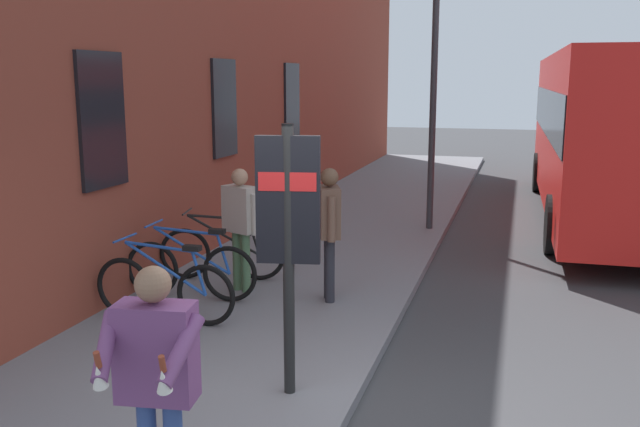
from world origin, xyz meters
The scene contains 11 objects.
ground centered at (6.00, -1.00, 0.00)m, with size 60.00×60.00×0.00m, color #38383A.
sidewalk_pavement centered at (8.00, 1.75, 0.06)m, with size 24.00×3.50×0.12m, color slate.
bicycle_beside_lamp centered at (1.67, 2.56, 0.51)m, with size 0.48×1.77×0.97m.
bicycle_mid_rack centered at (2.51, 2.66, 0.51)m, with size 0.48×1.77×0.97m.
bicycle_by_door centered at (3.42, 2.63, 0.51)m, with size 0.56×1.74×0.97m.
transit_info_sign centered at (0.33, 0.59, 1.72)m, with size 0.18×0.56×2.40m.
city_bus centered at (10.09, -3.00, 1.92)m, with size 10.55×2.79×3.35m.
pedestrian_by_facade centered at (2.96, 0.96, 1.15)m, with size 0.60×0.40×1.69m.
pedestrian_near_bus centered at (3.01, 2.17, 1.12)m, with size 0.40×0.58×1.63m.
tourist_with_hotdogs centered at (-1.64, 0.78, 1.15)m, with size 0.62×0.64×1.67m.
street_lamp centered at (7.60, 0.30, 3.04)m, with size 0.28×0.28×4.90m.
Camera 1 is at (-5.14, -1.29, 2.89)m, focal length 38.77 mm.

